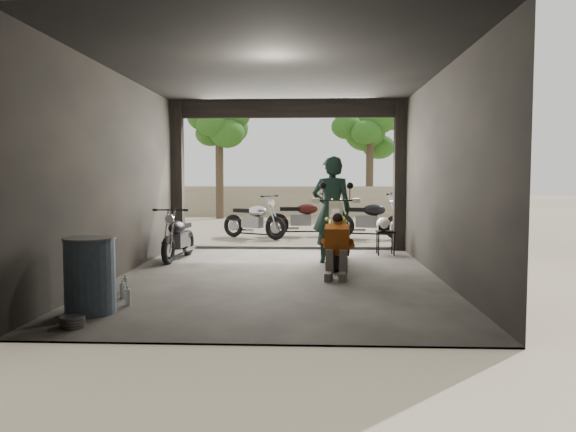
# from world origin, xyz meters

# --- Properties ---
(ground) EXTENTS (80.00, 80.00, 0.00)m
(ground) POSITION_xyz_m (0.00, 0.00, 0.00)
(ground) COLOR #7A6D56
(ground) RESTS_ON ground
(garage) EXTENTS (7.00, 7.13, 3.20)m
(garage) POSITION_xyz_m (0.00, 0.55, 1.28)
(garage) COLOR #2D2B28
(garage) RESTS_ON ground
(boundary_wall) EXTENTS (18.00, 0.30, 1.20)m
(boundary_wall) POSITION_xyz_m (0.00, 14.00, 0.60)
(boundary_wall) COLOR gray
(boundary_wall) RESTS_ON ground
(tree_left) EXTENTS (2.20, 2.20, 5.60)m
(tree_left) POSITION_xyz_m (-3.00, 12.50, 3.99)
(tree_left) COLOR #382B1E
(tree_left) RESTS_ON ground
(tree_right) EXTENTS (2.20, 2.20, 5.00)m
(tree_right) POSITION_xyz_m (2.80, 14.00, 3.56)
(tree_right) COLOR #382B1E
(tree_right) RESTS_ON ground
(main_bike) EXTENTS (0.97, 1.92, 1.23)m
(main_bike) POSITION_xyz_m (0.99, 1.28, 0.62)
(main_bike) COLOR beige
(main_bike) RESTS_ON ground
(left_bike) EXTENTS (0.73, 1.53, 1.00)m
(left_bike) POSITION_xyz_m (-2.00, 1.83, 0.50)
(left_bike) COLOR black
(left_bike) RESTS_ON ground
(outside_bike_a) EXTENTS (1.79, 1.41, 1.13)m
(outside_bike_a) POSITION_xyz_m (-0.97, 5.63, 0.56)
(outside_bike_a) COLOR black
(outside_bike_a) RESTS_ON ground
(outside_bike_b) EXTENTS (1.73, 0.76, 1.16)m
(outside_bike_b) POSITION_xyz_m (0.27, 6.25, 0.58)
(outside_bike_b) COLOR #380F0D
(outside_bike_b) RESTS_ON ground
(outside_bike_c) EXTENTS (1.87, 1.14, 1.18)m
(outside_bike_c) POSITION_xyz_m (1.98, 5.72, 0.59)
(outside_bike_c) COLOR black
(outside_bike_c) RESTS_ON ground
(rider) EXTENTS (0.72, 0.48, 1.95)m
(rider) POSITION_xyz_m (0.88, 1.53, 0.98)
(rider) COLOR black
(rider) RESTS_ON ground
(mechanic) EXTENTS (0.58, 0.73, 0.98)m
(mechanic) POSITION_xyz_m (0.91, -0.07, 0.49)
(mechanic) COLOR #B05417
(mechanic) RESTS_ON ground
(stool) EXTENTS (0.36, 0.36, 0.51)m
(stool) POSITION_xyz_m (2.00, 2.63, 0.43)
(stool) COLOR black
(stool) RESTS_ON ground
(helmet) EXTENTS (0.33, 0.34, 0.27)m
(helmet) POSITION_xyz_m (1.95, 2.59, 0.64)
(helmet) COLOR silver
(helmet) RESTS_ON stool
(oil_drum) EXTENTS (0.73, 0.73, 0.88)m
(oil_drum) POSITION_xyz_m (-2.00, -2.39, 0.44)
(oil_drum) COLOR #3A4D62
(oil_drum) RESTS_ON ground
(sign_post) EXTENTS (0.74, 0.08, 2.23)m
(sign_post) POSITION_xyz_m (3.74, 3.25, 1.49)
(sign_post) COLOR black
(sign_post) RESTS_ON ground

